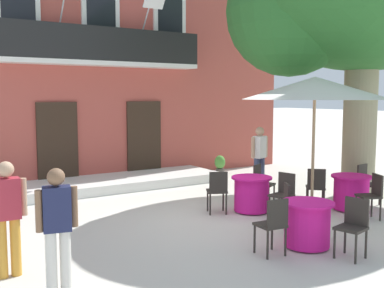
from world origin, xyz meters
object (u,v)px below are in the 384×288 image
at_px(ground_planter_right, 220,165).
at_px(pedestrian_by_tree, 7,212).
at_px(cafe_umbrella, 315,89).
at_px(cafe_chair_middle_2, 218,189).
at_px(cafe_table_middle, 252,194).
at_px(cafe_chair_front_2, 353,224).
at_px(plane_tree, 360,0).
at_px(cafe_chair_near_tree_1, 372,193).
at_px(cafe_table_near_tree, 351,192).
at_px(cafe_chair_front_0, 293,205).
at_px(cafe_chair_middle_0, 284,192).
at_px(cafe_chair_middle_1, 261,181).
at_px(cafe_chair_near_tree_0, 316,185).
at_px(cafe_chair_near_tree_2, 366,181).
at_px(cafe_table_front, 307,224).
at_px(pedestrian_mid_plaza, 259,155).
at_px(cafe_chair_front_1, 273,222).
at_px(pedestrian_near_entrance, 57,223).

bearing_deg(ground_planter_right, pedestrian_by_tree, -145.90).
bearing_deg(cafe_umbrella, cafe_chair_middle_2, 139.72).
bearing_deg(ground_planter_right, cafe_table_middle, -117.16).
bearing_deg(cafe_chair_front_2, cafe_table_middle, 80.41).
relative_size(plane_tree, ground_planter_right, 10.08).
bearing_deg(cafe_chair_near_tree_1, cafe_table_near_tree, 70.06).
xyz_separation_m(cafe_table_near_tree, cafe_table_middle, (-1.91, 1.05, 0.00)).
xyz_separation_m(cafe_chair_front_0, cafe_umbrella, (1.17, 0.62, 2.08)).
xyz_separation_m(cafe_chair_middle_0, cafe_chair_middle_2, (-0.95, 0.97, 0.00)).
bearing_deg(cafe_chair_middle_1, cafe_table_near_tree, -48.71).
xyz_separation_m(cafe_chair_near_tree_0, cafe_chair_near_tree_2, (1.33, -0.28, 0.00)).
height_order(plane_tree, cafe_chair_near_tree_2, plane_tree).
bearing_deg(cafe_table_middle, cafe_table_front, -107.97).
bearing_deg(cafe_chair_front_0, cafe_table_near_tree, 13.71).
distance_m(cafe_chair_middle_1, cafe_chair_middle_2, 1.35).
relative_size(cafe_chair_middle_2, pedestrian_mid_plaza, 0.54).
relative_size(cafe_table_front, cafe_chair_front_1, 0.95).
xyz_separation_m(cafe_chair_near_tree_1, cafe_chair_near_tree_2, (0.99, 0.89, 0.00)).
distance_m(cafe_chair_near_tree_2, cafe_chair_front_2, 3.81).
distance_m(cafe_chair_middle_0, cafe_chair_middle_2, 1.36).
height_order(cafe_table_near_tree, cafe_chair_middle_2, cafe_chair_middle_2).
xyz_separation_m(cafe_table_near_tree, pedestrian_near_entrance, (-6.61, -0.80, 0.50)).
bearing_deg(cafe_chair_middle_1, cafe_umbrella, -84.65).
height_order(cafe_chair_middle_0, pedestrian_by_tree, pedestrian_by_tree).
bearing_deg(pedestrian_near_entrance, pedestrian_by_tree, 115.00).
relative_size(cafe_table_near_tree, cafe_chair_near_tree_1, 0.95).
relative_size(cafe_chair_near_tree_1, cafe_chair_middle_0, 1.00).
height_order(cafe_chair_near_tree_0, cafe_chair_front_2, same).
bearing_deg(ground_planter_right, cafe_table_front, -113.87).
distance_m(cafe_chair_middle_0, cafe_table_front, 1.86).
relative_size(cafe_table_middle, cafe_chair_middle_2, 0.95).
bearing_deg(cafe_chair_middle_2, cafe_chair_near_tree_0, -22.74).
bearing_deg(pedestrian_by_tree, cafe_chair_near_tree_0, 3.28).
bearing_deg(cafe_chair_front_0, pedestrian_near_entrance, -176.87).
xyz_separation_m(cafe_table_front, cafe_umbrella, (1.51, 1.30, 2.22)).
height_order(cafe_chair_near_tree_2, cafe_chair_front_2, same).
height_order(cafe_chair_near_tree_2, cafe_chair_front_0, same).
xyz_separation_m(cafe_chair_near_tree_2, cafe_table_middle, (-2.65, 0.87, -0.14)).
relative_size(cafe_table_near_tree, cafe_chair_near_tree_0, 0.95).
relative_size(cafe_table_middle, pedestrian_mid_plaza, 0.51).
height_order(plane_tree, cafe_umbrella, plane_tree).
bearing_deg(cafe_table_middle, pedestrian_mid_plaza, 44.71).
relative_size(cafe_table_near_tree, cafe_chair_front_0, 0.95).
distance_m(plane_tree, cafe_chair_front_0, 5.66).
relative_size(cafe_chair_near_tree_2, cafe_chair_middle_1, 1.00).
xyz_separation_m(cafe_chair_near_tree_2, pedestrian_by_tree, (-7.76, -0.09, 0.37)).
bearing_deg(cafe_chair_middle_1, cafe_chair_middle_2, -173.43).
bearing_deg(cafe_chair_front_0, ground_planter_right, 66.47).
bearing_deg(cafe_chair_front_2, plane_tree, 38.14).
relative_size(cafe_chair_near_tree_0, pedestrian_mid_plaza, 0.54).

